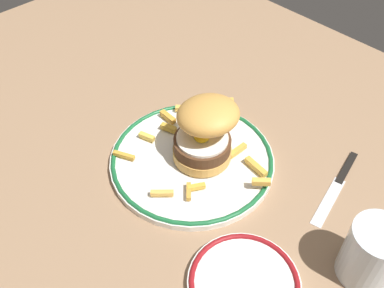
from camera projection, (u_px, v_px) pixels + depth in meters
The scene contains 7 objects.
ground_plane at pixel (218, 161), 79.24cm from camera, with size 145.05×99.36×4.00cm, color #917052.
dinner_plate at pixel (192, 159), 75.72cm from camera, with size 28.23×28.23×1.60cm.
burger at pixel (205, 130), 71.69cm from camera, with size 11.18×11.66×11.42cm.
fries_pile at pixel (204, 138), 77.26cm from camera, with size 25.63×24.84×2.75cm.
water_glass at pixel (370, 256), 58.94cm from camera, with size 7.60×7.60×9.74cm.
side_plate at pixel (244, 283), 59.80cm from camera, with size 15.57×15.57×1.60cm.
knife at pixel (340, 181), 73.13cm from camera, with size 5.51×17.88×0.70cm.
Camera 1 is at (35.09, -40.15, 56.89)cm, focal length 41.16 mm.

